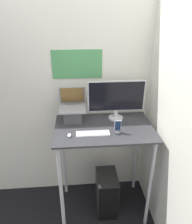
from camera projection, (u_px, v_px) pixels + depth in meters
name	position (u px, v px, depth m)	size (l,w,h in m)	color
wall_back	(100.00, 98.00, 2.60)	(6.00, 0.06, 2.60)	silver
wall_side_right	(175.00, 128.00, 1.97)	(0.05, 6.00, 2.60)	silver
desk	(104.00, 143.00, 2.37)	(1.03, 0.67, 1.14)	#333338
laptop	(73.00, 112.00, 2.38)	(0.28, 0.30, 0.36)	#4C4C51
monitor	(116.00, 99.00, 2.37)	(0.62, 0.16, 0.44)	silver
keyboard	(93.00, 134.00, 2.16)	(0.33, 0.10, 0.02)	silver
mouse	(69.00, 135.00, 2.12)	(0.04, 0.06, 0.03)	white
cell_phone	(118.00, 130.00, 2.16)	(0.06, 0.06, 0.15)	#4C4C51
computer_tower	(107.00, 193.00, 2.64)	(0.24, 0.38, 0.52)	black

